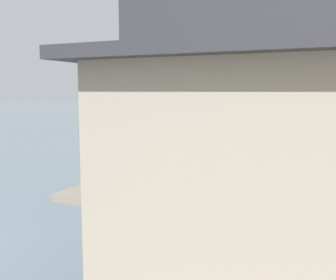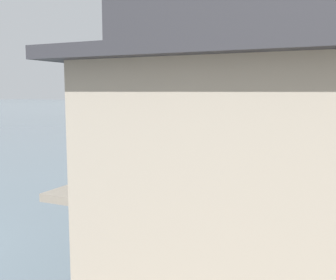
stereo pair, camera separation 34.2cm
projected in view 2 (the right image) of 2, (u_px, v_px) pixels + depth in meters
The scene contains 15 objects.
boat_moored_nearest at pixel (290, 132), 50.53m from camera, with size 1.12×3.67×0.67m.
boat_moored_second at pixel (199, 131), 51.33m from camera, with size 2.49×4.23×0.63m.
boat_moored_third at pixel (130, 219), 16.35m from camera, with size 1.43×3.87×0.40m.
boat_moored_far at pixel (243, 156), 31.63m from camera, with size 2.24×5.72×0.77m.
boat_midriver_drifting at pixel (268, 139), 42.58m from camera, with size 0.96×3.61×0.69m.
boat_midriver_upstream at pixel (205, 181), 22.56m from camera, with size 1.48×3.63×0.72m.
house_waterfront_nearest at pixel (260, 163), 9.19m from camera, with size 6.84×7.63×6.14m.
house_waterfront_second at pixel (298, 134), 15.53m from camera, with size 6.80×6.97×6.14m.
house_waterfront_tall at pixel (305, 121), 22.20m from camera, with size 5.76×8.26×6.14m.
mooring_post_dock_near at pixel (190, 200), 15.27m from camera, with size 0.20×0.20×1.00m, color #473828.
mooring_post_dock_mid at pixel (254, 160), 24.97m from camera, with size 0.20×0.20×0.74m, color #473828.
stone_bridge at pixel (279, 102), 78.26m from camera, with size 29.97×2.40×4.78m.
hill_far_west at pixel (246, 78), 144.44m from camera, with size 45.71×45.71×20.63m, color #4C5B56.
hill_far_centre at pixel (250, 84), 107.34m from camera, with size 56.53×56.53×14.90m, color #4C5B56.
hill_far_east at pixel (220, 72), 117.46m from camera, with size 44.79×44.79×22.27m, color #5B6B5B.
Camera 2 is at (13.32, -7.59, 5.35)m, focal length 42.47 mm.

